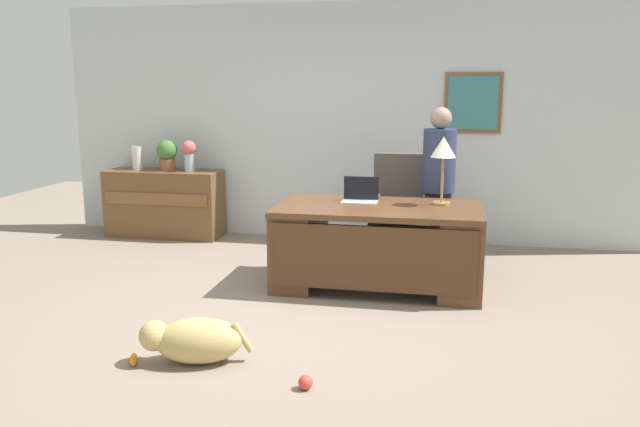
{
  "coord_description": "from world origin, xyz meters",
  "views": [
    {
      "loc": [
        1.02,
        -4.67,
        1.78
      ],
      "look_at": [
        0.03,
        0.3,
        0.75
      ],
      "focal_mm": 35.46,
      "sensor_mm": 36.0,
      "label": 1
    }
  ],
  "objects_px": {
    "potted_plant": "(167,154)",
    "dog_toy_bone": "(134,359)",
    "dog_toy_ball": "(305,382)",
    "credenza": "(165,203)",
    "armchair": "(401,214)",
    "vase_empty": "(137,158)",
    "desk": "(378,243)",
    "desk_lamp": "(443,151)",
    "dog_lying": "(193,340)",
    "vase_with_flowers": "(189,154)",
    "laptop": "(360,196)",
    "person_standing": "(438,186)"
  },
  "relations": [
    {
      "from": "dog_lying",
      "to": "desk_lamp",
      "type": "bearing_deg",
      "value": 52.33
    },
    {
      "from": "dog_lying",
      "to": "person_standing",
      "type": "bearing_deg",
      "value": 59.91
    },
    {
      "from": "armchair",
      "to": "dog_toy_ball",
      "type": "bearing_deg",
      "value": -96.66
    },
    {
      "from": "dog_lying",
      "to": "desk_lamp",
      "type": "xyz_separation_m",
      "value": [
        1.55,
        2.0,
        1.06
      ]
    },
    {
      "from": "dog_toy_ball",
      "to": "desk",
      "type": "bearing_deg",
      "value": 84.22
    },
    {
      "from": "person_standing",
      "to": "dog_toy_ball",
      "type": "distance_m",
      "value": 3.02
    },
    {
      "from": "desk_lamp",
      "to": "dog_toy_ball",
      "type": "relative_size",
      "value": 6.82
    },
    {
      "from": "armchair",
      "to": "potted_plant",
      "type": "xyz_separation_m",
      "value": [
        -2.8,
        0.55,
        0.5
      ]
    },
    {
      "from": "credenza",
      "to": "dog_toy_bone",
      "type": "relative_size",
      "value": 7.82
    },
    {
      "from": "desk",
      "to": "armchair",
      "type": "bearing_deg",
      "value": 81.42
    },
    {
      "from": "credenza",
      "to": "dog_toy_bone",
      "type": "xyz_separation_m",
      "value": [
        1.33,
        -3.38,
        -0.37
      ]
    },
    {
      "from": "laptop",
      "to": "desk_lamp",
      "type": "distance_m",
      "value": 0.84
    },
    {
      "from": "vase_with_flowers",
      "to": "potted_plant",
      "type": "xyz_separation_m",
      "value": [
        -0.28,
        0.0,
        -0.01
      ]
    },
    {
      "from": "vase_with_flowers",
      "to": "dog_toy_ball",
      "type": "relative_size",
      "value": 4.05
    },
    {
      "from": "credenza",
      "to": "armchair",
      "type": "height_order",
      "value": "armchair"
    },
    {
      "from": "credenza",
      "to": "person_standing",
      "type": "xyz_separation_m",
      "value": [
        3.22,
        -0.69,
        0.41
      ]
    },
    {
      "from": "armchair",
      "to": "vase_with_flowers",
      "type": "bearing_deg",
      "value": 167.68
    },
    {
      "from": "armchair",
      "to": "person_standing",
      "type": "relative_size",
      "value": 0.69
    },
    {
      "from": "credenza",
      "to": "dog_toy_ball",
      "type": "distance_m",
      "value": 4.34
    },
    {
      "from": "desk",
      "to": "dog_lying",
      "type": "xyz_separation_m",
      "value": [
        -1.0,
        -1.82,
        -0.25
      ]
    },
    {
      "from": "desk",
      "to": "armchair",
      "type": "relative_size",
      "value": 1.64
    },
    {
      "from": "armchair",
      "to": "dog_toy_bone",
      "type": "height_order",
      "value": "armchair"
    },
    {
      "from": "dog_lying",
      "to": "potted_plant",
      "type": "xyz_separation_m",
      "value": [
        -1.65,
        3.3,
        0.83
      ]
    },
    {
      "from": "person_standing",
      "to": "dog_toy_ball",
      "type": "xyz_separation_m",
      "value": [
        -0.71,
        -2.83,
        -0.76
      ]
    },
    {
      "from": "desk",
      "to": "vase_empty",
      "type": "relative_size",
      "value": 6.42
    },
    {
      "from": "credenza",
      "to": "armchair",
      "type": "xyz_separation_m",
      "value": [
        2.85,
        -0.55,
        0.09
      ]
    },
    {
      "from": "desk_lamp",
      "to": "vase_with_flowers",
      "type": "bearing_deg",
      "value": 156.05
    },
    {
      "from": "credenza",
      "to": "dog_toy_bone",
      "type": "height_order",
      "value": "credenza"
    },
    {
      "from": "desk_lamp",
      "to": "dog_toy_ball",
      "type": "xyz_separation_m",
      "value": [
        -0.75,
        -2.23,
        -1.17
      ]
    },
    {
      "from": "dog_toy_ball",
      "to": "credenza",
      "type": "bearing_deg",
      "value": 125.45
    },
    {
      "from": "laptop",
      "to": "vase_with_flowers",
      "type": "height_order",
      "value": "vase_with_flowers"
    },
    {
      "from": "desk",
      "to": "vase_with_flowers",
      "type": "xyz_separation_m",
      "value": [
        -2.38,
        1.48,
        0.6
      ]
    },
    {
      "from": "laptop",
      "to": "vase_empty",
      "type": "height_order",
      "value": "vase_empty"
    },
    {
      "from": "desk_lamp",
      "to": "vase_empty",
      "type": "bearing_deg",
      "value": 160.08
    },
    {
      "from": "credenza",
      "to": "potted_plant",
      "type": "bearing_deg",
      "value": 1.32
    },
    {
      "from": "dog_lying",
      "to": "vase_with_flowers",
      "type": "height_order",
      "value": "vase_with_flowers"
    },
    {
      "from": "dog_toy_ball",
      "to": "vase_with_flowers",
      "type": "bearing_deg",
      "value": 121.65
    },
    {
      "from": "desk",
      "to": "laptop",
      "type": "xyz_separation_m",
      "value": [
        -0.19,
        0.18,
        0.39
      ]
    },
    {
      "from": "desk",
      "to": "dog_toy_bone",
      "type": "xyz_separation_m",
      "value": [
        -1.39,
        -1.9,
        -0.38
      ]
    },
    {
      "from": "vase_with_flowers",
      "to": "laptop",
      "type": "bearing_deg",
      "value": -30.66
    },
    {
      "from": "desk",
      "to": "dog_toy_ball",
      "type": "xyz_separation_m",
      "value": [
        -0.21,
        -2.04,
        -0.36
      ]
    },
    {
      "from": "desk",
      "to": "vase_empty",
      "type": "xyz_separation_m",
      "value": [
        -3.04,
        1.48,
        0.53
      ]
    },
    {
      "from": "potted_plant",
      "to": "dog_toy_bone",
      "type": "xyz_separation_m",
      "value": [
        1.27,
        -3.39,
        -0.97
      ]
    },
    {
      "from": "person_standing",
      "to": "armchair",
      "type": "bearing_deg",
      "value": 158.43
    },
    {
      "from": "credenza",
      "to": "vase_with_flowers",
      "type": "bearing_deg",
      "value": 0.23
    },
    {
      "from": "desk",
      "to": "credenza",
      "type": "bearing_deg",
      "value": 151.39
    },
    {
      "from": "vase_empty",
      "to": "dog_lying",
      "type": "bearing_deg",
      "value": -58.36
    },
    {
      "from": "armchair",
      "to": "vase_empty",
      "type": "bearing_deg",
      "value": 170.18
    },
    {
      "from": "dog_toy_ball",
      "to": "dog_toy_bone",
      "type": "relative_size",
      "value": 0.51
    },
    {
      "from": "dog_toy_bone",
      "to": "desk",
      "type": "bearing_deg",
      "value": 53.91
    }
  ]
}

